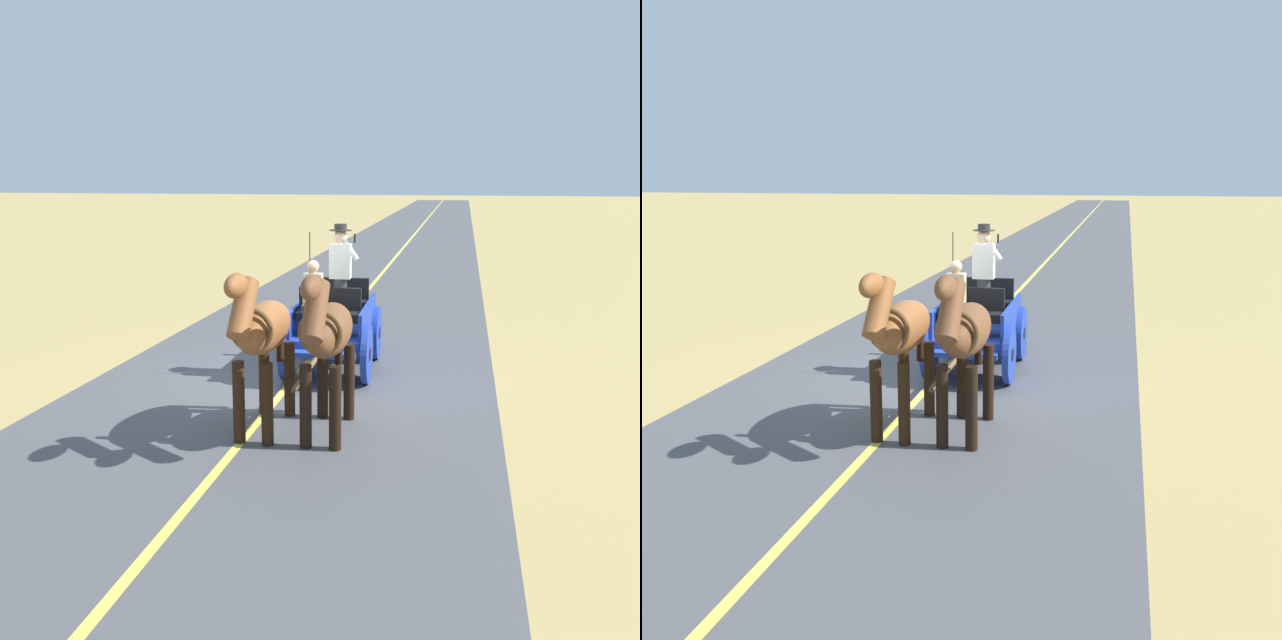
{
  "view_description": "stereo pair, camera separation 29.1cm",
  "coord_description": "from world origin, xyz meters",
  "views": [
    {
      "loc": [
        -2.6,
        10.45,
        3.29
      ],
      "look_at": [
        -0.52,
        0.37,
        1.1
      ],
      "focal_mm": 38.7,
      "sensor_mm": 36.0,
      "label": 1
    },
    {
      "loc": [
        -2.88,
        10.39,
        3.29
      ],
      "look_at": [
        -0.52,
        0.37,
        1.1
      ],
      "focal_mm": 38.7,
      "sensor_mm": 36.0,
      "label": 2
    }
  ],
  "objects": [
    {
      "name": "road_surface",
      "position": [
        0.0,
        0.0,
        0.0
      ],
      "size": [
        6.42,
        160.0,
        0.01
      ],
      "primitive_type": "cube",
      "color": "#4C4C51",
      "rests_on": "ground"
    },
    {
      "name": "horse_off_side",
      "position": [
        -0.17,
        2.29,
        1.32
      ],
      "size": [
        0.57,
        2.13,
        2.21
      ],
      "color": "brown",
      "rests_on": "ground"
    },
    {
      "name": "horse_drawn_carriage",
      "position": [
        -0.53,
        -0.75,
        0.82
      ],
      "size": [
        1.46,
        4.51,
        2.5
      ],
      "color": "#1E3899",
      "rests_on": "ground"
    },
    {
      "name": "road_centre_stripe",
      "position": [
        0.0,
        0.0,
        0.01
      ],
      "size": [
        0.12,
        160.0,
        0.0
      ],
      "primitive_type": "cube",
      "color": "#DBCC4C",
      "rests_on": "road_surface"
    },
    {
      "name": "horse_near_side",
      "position": [
        -1.0,
        2.27,
        1.32
      ],
      "size": [
        0.57,
        2.13,
        2.21
      ],
      "color": "brown",
      "rests_on": "ground"
    },
    {
      "name": "ground_plane",
      "position": [
        0.0,
        0.0,
        0.0
      ],
      "size": [
        200.0,
        200.0,
        0.0
      ],
      "primitive_type": "plane",
      "color": "tan"
    }
  ]
}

